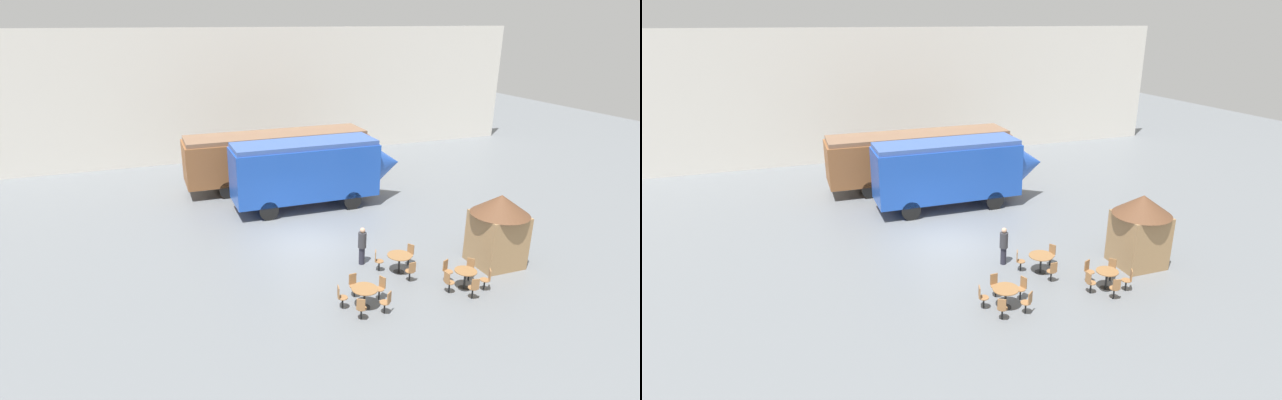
{
  "view_description": "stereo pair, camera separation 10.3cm",
  "coord_description": "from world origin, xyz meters",
  "views": [
    {
      "loc": [
        -6.33,
        -19.47,
        9.51
      ],
      "look_at": [
        1.03,
        1.0,
        1.6
      ],
      "focal_mm": 28.0,
      "sensor_mm": 36.0,
      "label": 1
    },
    {
      "loc": [
        -6.24,
        -19.5,
        9.51
      ],
      "look_at": [
        1.03,
        1.0,
        1.6
      ],
      "focal_mm": 28.0,
      "sensor_mm": 36.0,
      "label": 2
    }
  ],
  "objects": [
    {
      "name": "visitor_person",
      "position": [
        1.53,
        -2.69,
        0.87
      ],
      "size": [
        0.34,
        0.34,
        1.61
      ],
      "color": "#262633",
      "rests_on": "ground_plane"
    },
    {
      "name": "cafe_chair_12",
      "position": [
        4.15,
        -6.6,
        0.51
      ],
      "size": [
        0.36,
        0.38,
        0.87
      ],
      "rotation": [
        0.0,
        0.0,
        13.93
      ],
      "color": "black",
      "rests_on": "ground_plane"
    },
    {
      "name": "passenger_coach_wooden",
      "position": [
        1.0,
        8.45,
        1.91
      ],
      "size": [
        10.78,
        2.73,
        3.23
      ],
      "color": "brown",
      "rests_on": "ground_plane"
    },
    {
      "name": "cafe_chair_5",
      "position": [
        3.35,
        -3.39,
        0.51
      ],
      "size": [
        0.4,
        0.39,
        0.87
      ],
      "rotation": [
        0.0,
        0.0,
        3.71
      ],
      "color": "black",
      "rests_on": "ground_plane"
    },
    {
      "name": "cafe_chair_7",
      "position": [
        2.66,
        -4.71,
        0.51
      ],
      "size": [
        0.36,
        0.36,
        0.87
      ],
      "rotation": [
        0.0,
        0.0,
        7.9
      ],
      "color": "black",
      "rests_on": "ground_plane"
    },
    {
      "name": "cafe_table_far",
      "position": [
        4.31,
        -5.83,
        0.58
      ],
      "size": [
        0.83,
        0.83,
        0.75
      ],
      "color": "black",
      "rests_on": "ground_plane"
    },
    {
      "name": "cafe_chair_9",
      "position": [
        4.9,
        -5.31,
        0.51
      ],
      "size": [
        0.4,
        0.4,
        0.87
      ],
      "rotation": [
        0.0,
        0.0,
        10.16
      ],
      "color": "black",
      "rests_on": "ground_plane"
    },
    {
      "name": "cafe_chair_10",
      "position": [
        4.0,
        -5.11,
        0.51
      ],
      "size": [
        0.38,
        0.4,
        0.87
      ],
      "rotation": [
        0.0,
        0.0,
        11.41
      ],
      "color": "black",
      "rests_on": "ground_plane"
    },
    {
      "name": "cafe_chair_2",
      "position": [
        0.2,
        -4.91,
        0.51
      ],
      "size": [
        0.36,
        0.36,
        0.87
      ],
      "rotation": [
        0.0,
        0.0,
        11.06
      ],
      "color": "black",
      "rests_on": "ground_plane"
    },
    {
      "name": "backdrop_wall",
      "position": [
        0.0,
        15.53,
        4.5
      ],
      "size": [
        44.0,
        0.15,
        9.0
      ],
      "color": "silver",
      "rests_on": "ground_plane"
    },
    {
      "name": "cafe_chair_0",
      "position": [
        0.78,
        -6.39,
        0.51
      ],
      "size": [
        0.4,
        0.41,
        0.87
      ],
      "rotation": [
        0.0,
        0.0,
        8.55
      ],
      "color": "black",
      "rests_on": "ground_plane"
    },
    {
      "name": "cafe_chair_6",
      "position": [
        1.86,
        -3.46,
        0.51
      ],
      "size": [
        0.4,
        0.39,
        0.87
      ],
      "rotation": [
        0.0,
        0.0,
        5.81
      ],
      "color": "black",
      "rests_on": "ground_plane"
    },
    {
      "name": "cafe_chair_1",
      "position": [
        1.03,
        -5.44,
        0.51
      ],
      "size": [
        0.39,
        0.38,
        0.87
      ],
      "rotation": [
        0.0,
        0.0,
        9.8
      ],
      "color": "black",
      "rests_on": "ground_plane"
    },
    {
      "name": "cafe_chair_11",
      "position": [
        3.53,
        -5.91,
        0.51
      ],
      "size": [
        0.37,
        0.36,
        0.87
      ],
      "rotation": [
        0.0,
        0.0,
        12.67
      ],
      "color": "black",
      "rests_on": "ground_plane"
    },
    {
      "name": "cafe_chair_8",
      "position": [
        4.99,
        -6.23,
        0.51
      ],
      "size": [
        0.4,
        0.39,
        0.87
      ],
      "rotation": [
        0.0,
        0.0,
        8.9
      ],
      "color": "black",
      "rests_on": "ground_plane"
    },
    {
      "name": "ground_plane",
      "position": [
        0.0,
        0.0,
        0.0
      ],
      "size": [
        80.0,
        80.0,
        0.0
      ],
      "primitive_type": "plane",
      "color": "slate"
    },
    {
      "name": "cafe_chair_3",
      "position": [
        -0.56,
        -5.54,
        0.51
      ],
      "size": [
        0.38,
        0.36,
        0.87
      ],
      "rotation": [
        0.0,
        0.0,
        12.32
      ],
      "color": "black",
      "rests_on": "ground_plane"
    },
    {
      "name": "cafe_table_near",
      "position": [
        0.25,
        -5.75,
        0.61
      ],
      "size": [
        0.93,
        0.93,
        0.75
      ],
      "color": "black",
      "rests_on": "ground_plane"
    },
    {
      "name": "streamlined_locomotive",
      "position": [
        2.07,
        4.37,
        2.08
      ],
      "size": [
        9.3,
        2.45,
        3.6
      ],
      "color": "blue",
      "rests_on": "ground_plane"
    },
    {
      "name": "cafe_table_mid",
      "position": [
        2.63,
        -3.86,
        0.62
      ],
      "size": [
        0.97,
        0.97,
        0.75
      ],
      "color": "black",
      "rests_on": "ground_plane"
    },
    {
      "name": "ticket_kiosk",
      "position": [
        6.68,
        -4.51,
        1.67
      ],
      "size": [
        2.34,
        2.34,
        3.0
      ],
      "color": "#99754C",
      "rests_on": "ground_plane"
    },
    {
      "name": "cafe_chair_4",
      "position": [
        -0.2,
        -6.45,
        0.51
      ],
      "size": [
        0.39,
        0.4,
        0.87
      ],
      "rotation": [
        0.0,
        0.0,
        13.57
      ],
      "color": "black",
      "rests_on": "ground_plane"
    }
  ]
}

